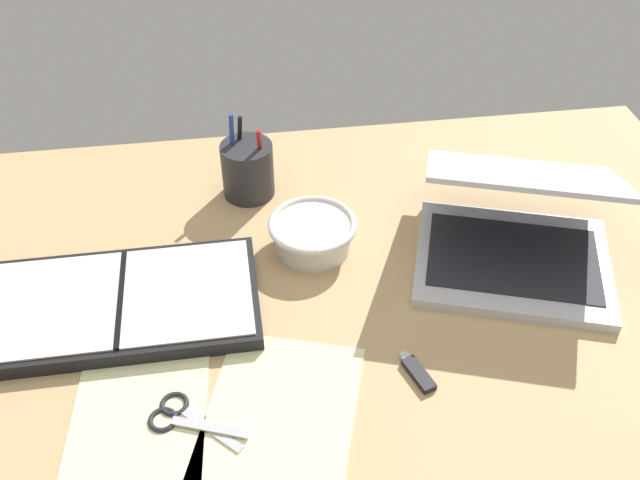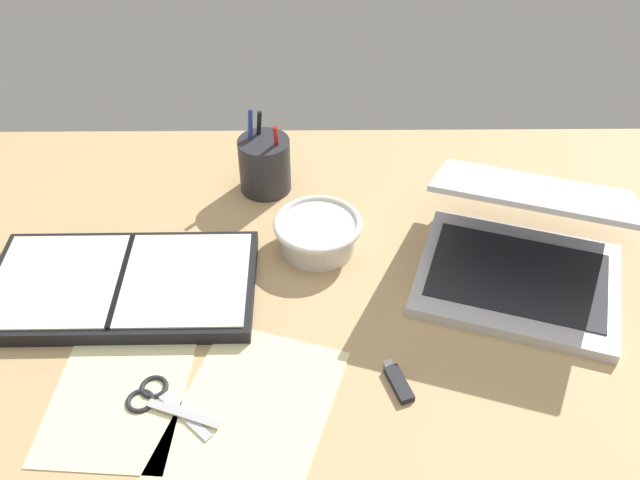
{
  "view_description": "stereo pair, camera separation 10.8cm",
  "coord_description": "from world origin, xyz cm",
  "px_view_note": "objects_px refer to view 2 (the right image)",
  "views": [
    {
      "loc": [
        -13.62,
        -73.11,
        80.16
      ],
      "look_at": [
        -2.08,
        7.91,
        9.0
      ],
      "focal_mm": 40.0,
      "sensor_mm": 36.0,
      "label": 1
    },
    {
      "loc": [
        -2.82,
        -73.92,
        80.16
      ],
      "look_at": [
        -2.08,
        7.91,
        9.0
      ],
      "focal_mm": 40.0,
      "sensor_mm": 36.0,
      "label": 2
    }
  ],
  "objects_px": {
    "bowl": "(318,233)",
    "planner": "(123,285)",
    "scissors": "(157,399)",
    "pen_cup": "(265,164)",
    "laptop": "(524,249)"
  },
  "relations": [
    {
      "from": "bowl",
      "to": "planner",
      "type": "height_order",
      "value": "bowl"
    },
    {
      "from": "planner",
      "to": "scissors",
      "type": "bearing_deg",
      "value": -68.2
    },
    {
      "from": "pen_cup",
      "to": "scissors",
      "type": "xyz_separation_m",
      "value": [
        -0.12,
        -0.47,
        -0.05
      ]
    },
    {
      "from": "laptop",
      "to": "scissors",
      "type": "height_order",
      "value": "laptop"
    },
    {
      "from": "scissors",
      "to": "bowl",
      "type": "bearing_deg",
      "value": 87.27
    },
    {
      "from": "laptop",
      "to": "bowl",
      "type": "bearing_deg",
      "value": -173.39
    },
    {
      "from": "laptop",
      "to": "pen_cup",
      "type": "height_order",
      "value": "laptop"
    },
    {
      "from": "bowl",
      "to": "pen_cup",
      "type": "distance_m",
      "value": 0.19
    },
    {
      "from": "laptop",
      "to": "pen_cup",
      "type": "xyz_separation_m",
      "value": [
        -0.41,
        0.23,
        -0.0
      ]
    },
    {
      "from": "laptop",
      "to": "planner",
      "type": "relative_size",
      "value": 0.95
    },
    {
      "from": "laptop",
      "to": "scissors",
      "type": "xyz_separation_m",
      "value": [
        -0.53,
        -0.24,
        -0.05
      ]
    },
    {
      "from": "pen_cup",
      "to": "scissors",
      "type": "bearing_deg",
      "value": -104.53
    },
    {
      "from": "pen_cup",
      "to": "scissors",
      "type": "distance_m",
      "value": 0.49
    },
    {
      "from": "bowl",
      "to": "laptop",
      "type": "bearing_deg",
      "value": -11.69
    },
    {
      "from": "bowl",
      "to": "planner",
      "type": "distance_m",
      "value": 0.32
    }
  ]
}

